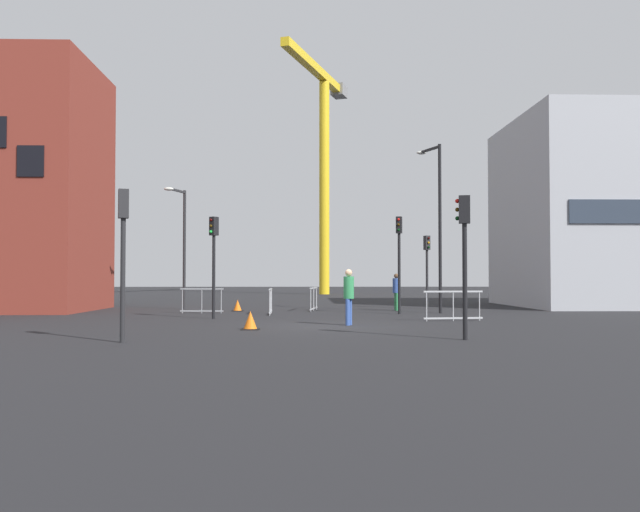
# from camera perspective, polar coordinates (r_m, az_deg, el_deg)

# --- Properties ---
(ground) EXTENTS (160.00, 160.00, 0.00)m
(ground) POSITION_cam_1_polar(r_m,az_deg,el_deg) (21.79, 0.46, -5.92)
(ground) COLOR black
(brick_building) EXTENTS (7.72, 7.05, 11.45)m
(brick_building) POSITION_cam_1_polar(r_m,az_deg,el_deg) (34.53, -24.70, 5.31)
(brick_building) COLOR maroon
(brick_building) RESTS_ON ground
(office_block) EXTENTS (10.78, 10.24, 9.95)m
(office_block) POSITION_cam_1_polar(r_m,az_deg,el_deg) (39.37, 23.64, 3.35)
(office_block) COLOR #A8AAB2
(office_block) RESTS_ON ground
(construction_crane) EXTENTS (6.06, 14.71, 19.84)m
(construction_crane) POSITION_cam_1_polar(r_m,az_deg,el_deg) (60.34, 0.28, 9.38)
(construction_crane) COLOR yellow
(construction_crane) RESTS_ON ground
(streetlamp_tall) EXTENTS (0.83, 1.60, 7.33)m
(streetlamp_tall) POSITION_cam_1_polar(r_m,az_deg,el_deg) (29.84, 9.88, 3.53)
(streetlamp_tall) COLOR black
(streetlamp_tall) RESTS_ON ground
(streetlamp_short) EXTENTS (0.77, 1.64, 5.73)m
(streetlamp_short) POSITION_cam_1_polar(r_m,az_deg,el_deg) (32.83, -11.60, 1.61)
(streetlamp_short) COLOR #232326
(streetlamp_short) RESTS_ON ground
(traffic_light_corner) EXTENTS (0.31, 0.39, 4.12)m
(traffic_light_corner) POSITION_cam_1_polar(r_m,az_deg,el_deg) (28.67, 6.70, 0.61)
(traffic_light_corner) COLOR black
(traffic_light_corner) RESTS_ON ground
(traffic_light_median) EXTENTS (0.32, 0.39, 3.59)m
(traffic_light_median) POSITION_cam_1_polar(r_m,az_deg,el_deg) (33.59, 9.03, -0.26)
(traffic_light_median) COLOR #232326
(traffic_light_median) RESTS_ON ground
(traffic_light_near) EXTENTS (0.39, 0.29, 3.63)m
(traffic_light_near) POSITION_cam_1_polar(r_m,az_deg,el_deg) (17.36, 12.10, 1.16)
(traffic_light_near) COLOR black
(traffic_light_near) RESTS_ON ground
(traffic_light_verge) EXTENTS (0.31, 0.39, 3.70)m
(traffic_light_verge) POSITION_cam_1_polar(r_m,az_deg,el_deg) (16.98, -16.30, 1.41)
(traffic_light_verge) COLOR #232326
(traffic_light_verge) RESTS_ON ground
(traffic_light_far) EXTENTS (0.36, 0.38, 3.83)m
(traffic_light_far) POSITION_cam_1_polar(r_m,az_deg,el_deg) (25.61, -8.97, 0.51)
(traffic_light_far) COLOR black
(traffic_light_far) RESTS_ON ground
(pedestrian_walking) EXTENTS (0.34, 0.34, 1.82)m
(pedestrian_walking) POSITION_cam_1_polar(r_m,az_deg,el_deg) (22.01, 2.44, -3.09)
(pedestrian_walking) COLOR #33519E
(pedestrian_walking) RESTS_ON ground
(pedestrian_waiting) EXTENTS (0.34, 0.34, 1.72)m
(pedestrian_waiting) POSITION_cam_1_polar(r_m,az_deg,el_deg) (31.62, 6.47, -2.79)
(pedestrian_waiting) COLOR #2D844C
(pedestrian_waiting) RESTS_ON ground
(safety_barrier_rear) EXTENTS (2.19, 0.36, 1.08)m
(safety_barrier_rear) POSITION_cam_1_polar(r_m,az_deg,el_deg) (24.56, 11.19, -4.10)
(safety_barrier_rear) COLOR #B2B5BA
(safety_barrier_rear) RESTS_ON ground
(safety_barrier_left_run) EXTENTS (0.07, 2.00, 1.08)m
(safety_barrier_left_run) POSITION_cam_1_polar(r_m,az_deg,el_deg) (28.39, -4.20, -3.80)
(safety_barrier_left_run) COLOR #B2B5BA
(safety_barrier_left_run) RESTS_ON ground
(safety_barrier_right_run) EXTENTS (0.40, 2.42, 1.08)m
(safety_barrier_right_run) POSITION_cam_1_polar(r_m,az_deg,el_deg) (31.27, -0.54, -3.61)
(safety_barrier_right_run) COLOR #B2B5BA
(safety_barrier_right_run) RESTS_ON ground
(safety_barrier_front) EXTENTS (1.87, 0.20, 1.08)m
(safety_barrier_front) POSITION_cam_1_polar(r_m,az_deg,el_deg) (29.49, -9.96, -3.70)
(safety_barrier_front) COLOR gray
(safety_barrier_front) RESTS_ON ground
(traffic_cone_by_barrier) EXTENTS (0.52, 0.52, 0.52)m
(traffic_cone_by_barrier) POSITION_cam_1_polar(r_m,az_deg,el_deg) (31.09, -6.99, -4.20)
(traffic_cone_by_barrier) COLOR black
(traffic_cone_by_barrier) RESTS_ON ground
(traffic_cone_striped) EXTENTS (0.55, 0.55, 0.55)m
(traffic_cone_striped) POSITION_cam_1_polar(r_m,az_deg,el_deg) (20.32, -5.91, -5.50)
(traffic_cone_striped) COLOR black
(traffic_cone_striped) RESTS_ON ground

